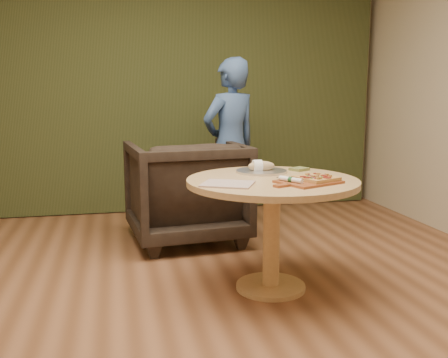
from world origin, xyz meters
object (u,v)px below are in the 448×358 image
cutlery_roll (291,180)px  serving_tray (261,171)px  person_standing (230,145)px  pedestal_table (272,200)px  flatbread_pizza (316,178)px  armchair (186,186)px  bread_roll (260,166)px  pizza_paddle (307,182)px

cutlery_roll → serving_tray: 0.49m
cutlery_roll → person_standing: bearing=57.9°
pedestal_table → flatbread_pizza: flatbread_pizza is taller
serving_tray → armchair: armchair is taller
cutlery_roll → serving_tray: cutlery_roll is taller
pedestal_table → serving_tray: bearing=88.6°
flatbread_pizza → bread_roll: (-0.23, 0.45, 0.02)m
pizza_paddle → cutlery_roll: bearing=165.2°
bread_roll → person_standing: (0.07, 1.23, 0.02)m
pedestal_table → cutlery_roll: (0.05, -0.21, 0.17)m
cutlery_roll → bread_roll: (-0.05, 0.48, 0.01)m
armchair → person_standing: bearing=-154.9°
flatbread_pizza → armchair: bearing=113.7°
flatbread_pizza → bread_roll: bread_roll is taller
pizza_paddle → armchair: 1.55m
pizza_paddle → person_standing: 1.70m
serving_tray → person_standing: bearing=87.0°
flatbread_pizza → serving_tray: flatbread_pizza is taller
pizza_paddle → cutlery_roll: size_ratio=2.62×
person_standing → serving_tray: bearing=62.6°
pizza_paddle → flatbread_pizza: size_ratio=1.65×
flatbread_pizza → cutlery_roll: size_ratio=1.59×
cutlery_roll → pizza_paddle: bearing=-23.4°
person_standing → armchair: bearing=6.5°
pizza_paddle → cutlery_roll: 0.12m
flatbread_pizza → person_standing: (-0.16, 1.69, 0.03)m
pedestal_table → flatbread_pizza: (0.23, -0.18, 0.17)m
serving_tray → pedestal_table: bearing=-91.4°
flatbread_pizza → bread_roll: bearing=116.7°
pizza_paddle → armchair: (-0.55, 1.42, -0.27)m
bread_roll → person_standing: person_standing is taller
pedestal_table → serving_tray: size_ratio=3.13×
bread_roll → pedestal_table: bearing=-89.5°
bread_roll → cutlery_roll: bearing=-84.1°
cutlery_roll → person_standing: person_standing is taller
cutlery_roll → serving_tray: (-0.04, 0.48, -0.02)m
pedestal_table → person_standing: (0.07, 1.50, 0.20)m
pedestal_table → bread_roll: size_ratio=5.77×
serving_tray → armchair: (-0.40, 0.95, -0.27)m
pizza_paddle → flatbread_pizza: flatbread_pizza is taller
pedestal_table → serving_tray: serving_tray is taller
pizza_paddle → armchair: armchair is taller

